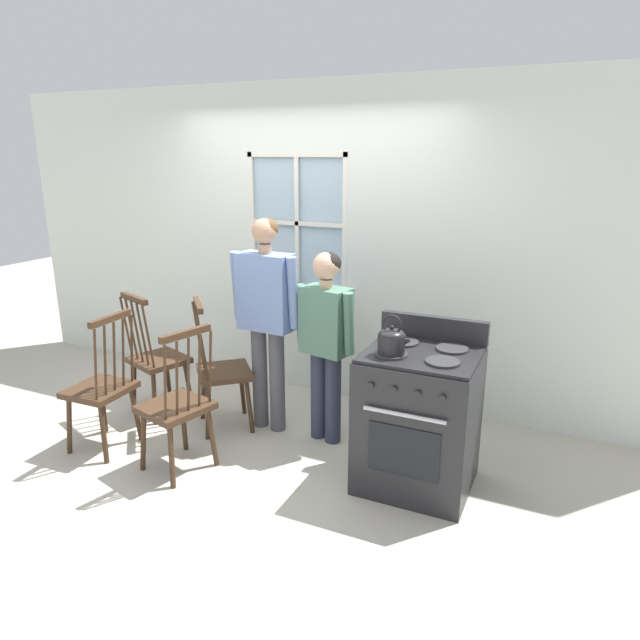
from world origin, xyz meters
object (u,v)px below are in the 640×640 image
Objects in this scene: person_teen_center at (326,331)px; potted_plant at (289,282)px; person_elderly_left at (266,307)px; chair_near_stove at (221,372)px; chair_center_cluster at (102,389)px; stove at (418,418)px; kettle at (392,340)px; chair_near_wall at (177,407)px; chair_by_window at (157,360)px.

person_teen_center is 1.05m from potted_plant.
chair_near_stove is at bearing -154.78° from person_elderly_left.
chair_center_cluster is 2.28m from stove.
stove is at bearing -35.54° from potted_plant.
kettle is (1.47, -0.29, 0.56)m from chair_near_stove.
kettle is (2.06, 0.36, 0.56)m from chair_center_cluster.
kettle reaches higher than chair_near_wall.
chair_by_window is 1.00× the size of chair_near_wall.
chair_near_wall is 1.53m from kettle.
person_teen_center is 1.34× the size of stove.
stove is at bearing -9.54° from person_elderly_left.
person_teen_center reaches higher than chair_near_stove.
chair_center_cluster is 0.96× the size of stove.
chair_by_window is 0.63× the size of person_elderly_left.
chair_near_wall is 1.68m from potted_plant.
person_teen_center is at bearing 153.32° from chair_near_wall.
person_teen_center is at bearing 117.56° from chair_center_cluster.
stove reaches higher than chair_center_cluster.
person_teen_center is (0.73, 0.82, 0.40)m from chair_near_wall.
kettle is at bearing -41.92° from potted_plant.
person_elderly_left is 1.54× the size of stove.
chair_near_stove is 0.72× the size of person_teen_center.
chair_by_window is 3.12× the size of potted_plant.
potted_plant reaches higher than chair_center_cluster.
stove reaches higher than chair_near_stove.
person_elderly_left is 1.20m from kettle.
person_elderly_left is at bearing -166.54° from person_teen_center.
chair_near_stove is at bearing 174.45° from stove.
chair_by_window is 0.72× the size of person_teen_center.
kettle reaches higher than chair_near_stove.
chair_by_window is at bearing 48.64° from chair_near_stove.
stove reaches higher than chair_near_wall.
stove is 0.59m from kettle.
kettle is at bearing -17.36° from person_elderly_left.
potted_plant is at bearing 153.42° from chair_center_cluster.
potted_plant is at bearing 144.75° from person_teen_center.
kettle is at bearing -167.18° from chair_by_window.
person_teen_center is at bearing -47.37° from potted_plant.
stove is at bearing 123.66° from chair_near_wall.
person_teen_center is (0.83, 0.15, 0.40)m from chair_near_stove.
person_teen_center is at bearing -153.53° from chair_by_window.
person_teen_center is 4.33× the size of potted_plant.
person_elderly_left is at bearing 159.21° from kettle.
chair_by_window is at bearing -130.02° from potted_plant.
chair_near_wall is at bearing -164.52° from kettle.
person_elderly_left reaches higher than kettle.
person_elderly_left is at bearing 128.38° from chair_center_cluster.
person_teen_center is (1.47, 0.15, 0.40)m from chair_by_window.
person_elderly_left reaches higher than person_teen_center.
kettle is (2.11, -0.29, 0.56)m from chair_by_window.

